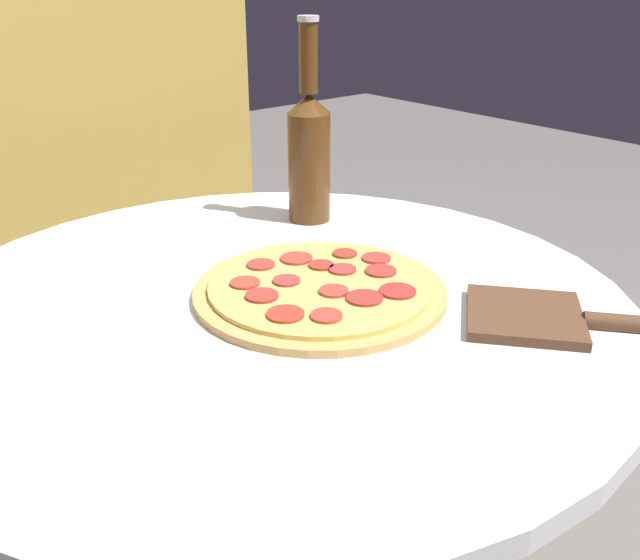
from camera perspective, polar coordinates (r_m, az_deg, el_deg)
table at (r=0.95m, az=-3.64°, el=-11.05°), size 0.87×0.87×0.70m
pizza at (r=0.86m, az=0.02°, el=-0.72°), size 0.31×0.31×0.02m
beer_bottle at (r=1.09m, az=-0.88°, el=10.40°), size 0.06×0.06×0.30m
pizza_paddle at (r=0.84m, az=18.30°, el=-2.93°), size 0.22×0.25×0.02m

